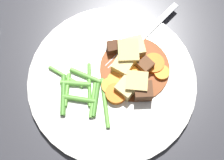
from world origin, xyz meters
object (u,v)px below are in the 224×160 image
at_px(carrot_slice_2, 162,73).
at_px(carrot_slice_6, 137,77).
at_px(carrot_slice_3, 154,64).
at_px(carrot_slice_0, 110,86).
at_px(carrot_slice_7, 128,75).
at_px(potato_chunk_2, 136,84).
at_px(meat_chunk_0, 114,47).
at_px(meat_chunk_2, 143,91).
at_px(potato_chunk_3, 123,66).
at_px(fork, 142,38).
at_px(carrot_slice_4, 117,81).
at_px(potato_chunk_4, 135,48).
at_px(potato_chunk_1, 128,53).
at_px(meat_chunk_1, 145,66).
at_px(dinner_plate, 112,81).
at_px(carrot_slice_5, 134,63).
at_px(carrot_slice_1, 119,93).
at_px(potato_chunk_0, 127,87).

height_order(carrot_slice_2, carrot_slice_6, carrot_slice_2).
bearing_deg(carrot_slice_3, carrot_slice_0, -165.24).
xyz_separation_m(carrot_slice_0, carrot_slice_3, (0.08, 0.02, 0.00)).
distance_m(carrot_slice_7, potato_chunk_2, 0.02).
bearing_deg(potato_chunk_2, meat_chunk_0, 104.00).
distance_m(potato_chunk_2, meat_chunk_2, 0.02).
relative_size(carrot_slice_3, potato_chunk_3, 1.14).
xyz_separation_m(carrot_slice_3, fork, (-0.01, 0.05, -0.00)).
bearing_deg(carrot_slice_4, potato_chunk_4, 47.79).
distance_m(carrot_slice_0, potato_chunk_1, 0.06).
xyz_separation_m(carrot_slice_3, potato_chunk_2, (-0.04, -0.03, 0.01)).
bearing_deg(potato_chunk_2, potato_chunk_3, 109.65).
bearing_deg(meat_chunk_1, potato_chunk_2, -129.92).
bearing_deg(meat_chunk_1, potato_chunk_3, 165.49).
height_order(potato_chunk_1, fork, potato_chunk_1).
height_order(potato_chunk_1, meat_chunk_1, potato_chunk_1).
xyz_separation_m(dinner_plate, meat_chunk_1, (0.06, 0.01, 0.02)).
distance_m(carrot_slice_5, meat_chunk_1, 0.02).
xyz_separation_m(carrot_slice_3, potato_chunk_3, (-0.05, 0.01, 0.01)).
height_order(potato_chunk_4, fork, potato_chunk_4).
bearing_deg(carrot_slice_1, potato_chunk_1, 62.52).
bearing_deg(potato_chunk_0, meat_chunk_1, 36.36).
relative_size(carrot_slice_3, potato_chunk_1, 0.91).
bearing_deg(fork, carrot_slice_7, -122.84).
bearing_deg(carrot_slice_1, potato_chunk_2, 10.84).
bearing_deg(carrot_slice_2, potato_chunk_2, -166.11).
bearing_deg(potato_chunk_4, carrot_slice_5, -108.18).
relative_size(dinner_plate, potato_chunk_1, 7.28).
bearing_deg(potato_chunk_4, potato_chunk_3, -136.79).
bearing_deg(carrot_slice_1, potato_chunk_0, 17.44).
height_order(carrot_slice_4, potato_chunk_1, potato_chunk_1).
relative_size(carrot_slice_1, carrot_slice_7, 1.05).
height_order(carrot_slice_5, fork, carrot_slice_5).
height_order(carrot_slice_4, carrot_slice_6, carrot_slice_4).
relative_size(carrot_slice_5, meat_chunk_2, 1.19).
distance_m(carrot_slice_3, meat_chunk_0, 0.07).
relative_size(potato_chunk_2, meat_chunk_1, 1.42).
relative_size(carrot_slice_1, carrot_slice_4, 1.03).
relative_size(meat_chunk_0, fork, 0.15).
distance_m(carrot_slice_6, carrot_slice_7, 0.01).
relative_size(carrot_slice_4, potato_chunk_2, 0.98).
distance_m(dinner_plate, meat_chunk_0, 0.06).
distance_m(carrot_slice_6, fork, 0.07).
bearing_deg(carrot_slice_3, carrot_slice_1, -152.62).
relative_size(dinner_plate, meat_chunk_2, 9.93).
relative_size(carrot_slice_0, carrot_slice_7, 0.88).
bearing_deg(carrot_slice_3, meat_chunk_1, -169.29).
bearing_deg(carrot_slice_6, potato_chunk_3, 131.70).
xyz_separation_m(carrot_slice_3, carrot_slice_6, (-0.03, -0.02, -0.00)).
bearing_deg(carrot_slice_6, carrot_slice_2, -4.54).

